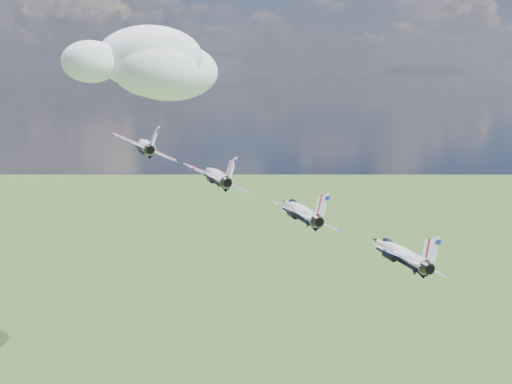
{
  "coord_description": "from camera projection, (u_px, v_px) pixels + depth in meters",
  "views": [
    {
      "loc": [
        -7.08,
        -79.22,
        158.89
      ],
      "look_at": [
        10.3,
        -2.09,
        143.97
      ],
      "focal_mm": 45.0,
      "sensor_mm": 36.0,
      "label": 1
    }
  ],
  "objects": [
    {
      "name": "jet_0",
      "position": [
        145.0,
        145.0,
        90.4
      ],
      "size": [
        10.55,
        13.77,
        7.36
      ],
      "primitive_type": null,
      "rotation": [
        0.0,
        0.44,
        0.07
      ],
      "color": "white"
    },
    {
      "name": "cloud_far",
      "position": [
        126.0,
        66.0,
        287.83
      ],
      "size": [
        69.07,
        54.27,
        27.13
      ],
      "primitive_type": "ellipsoid",
      "color": "white"
    },
    {
      "name": "jet_1",
      "position": [
        216.0,
        175.0,
        83.77
      ],
      "size": [
        10.55,
        13.77,
        7.36
      ],
      "primitive_type": null,
      "rotation": [
        0.0,
        0.44,
        0.07
      ],
      "color": "white"
    },
    {
      "name": "jet_2",
      "position": [
        300.0,
        210.0,
        77.15
      ],
      "size": [
        10.55,
        13.77,
        7.36
      ],
      "primitive_type": null,
      "rotation": [
        0.0,
        0.44,
        0.07
      ],
      "color": "silver"
    },
    {
      "name": "jet_3",
      "position": [
        399.0,
        252.0,
        70.52
      ],
      "size": [
        10.55,
        13.77,
        7.36
      ],
      "primitive_type": null,
      "rotation": [
        0.0,
        0.44,
        0.07
      ],
      "color": "silver"
    }
  ]
}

